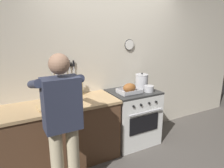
% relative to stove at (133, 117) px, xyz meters
% --- Properties ---
extents(wall_back, '(6.00, 0.13, 2.60)m').
position_rel_stove_xyz_m(wall_back, '(-0.22, 0.36, 0.85)').
color(wall_back, beige).
rests_on(wall_back, ground).
extents(counter_block, '(2.03, 0.65, 0.90)m').
position_rel_stove_xyz_m(counter_block, '(-1.42, 0.00, 0.00)').
color(counter_block, brown).
rests_on(counter_block, ground).
extents(stove, '(0.76, 0.67, 0.90)m').
position_rel_stove_xyz_m(stove, '(0.00, 0.00, 0.00)').
color(stove, white).
rests_on(stove, ground).
extents(person_cook, '(0.51, 0.63, 1.66)m').
position_rel_stove_xyz_m(person_cook, '(-1.35, -0.64, 0.50)').
color(person_cook, '#C6B793').
rests_on(person_cook, ground).
extents(roasting_pan, '(0.35, 0.26, 0.16)m').
position_rel_stove_xyz_m(roasting_pan, '(-0.12, -0.06, 0.52)').
color(roasting_pan, '#B7B7BC').
rests_on(roasting_pan, stove).
extents(stock_pot, '(0.22, 0.22, 0.26)m').
position_rel_stove_xyz_m(stock_pot, '(0.24, 0.11, 0.56)').
color(stock_pot, '#B7B7BC').
rests_on(stock_pot, stove).
extents(saucepan, '(0.15, 0.15, 0.10)m').
position_rel_stove_xyz_m(saucepan, '(0.19, -0.15, 0.50)').
color(saucepan, '#B7B7BC').
rests_on(saucepan, stove).
extents(cutting_board, '(0.36, 0.24, 0.02)m').
position_rel_stove_xyz_m(cutting_board, '(-1.32, -0.08, 0.46)').
color(cutting_board, tan).
rests_on(cutting_board, counter_block).
extents(bottle_olive_oil, '(0.07, 0.07, 0.29)m').
position_rel_stove_xyz_m(bottle_olive_oil, '(-1.06, 0.22, 0.57)').
color(bottle_olive_oil, '#385623').
rests_on(bottle_olive_oil, counter_block).
extents(bottle_wine_red, '(0.08, 0.08, 0.33)m').
position_rel_stove_xyz_m(bottle_wine_red, '(-1.00, 0.16, 0.59)').
color(bottle_wine_red, '#47141E').
rests_on(bottle_wine_red, counter_block).
extents(bottle_cooking_oil, '(0.07, 0.07, 0.25)m').
position_rel_stove_xyz_m(bottle_cooking_oil, '(-0.81, 0.23, 0.55)').
color(bottle_cooking_oil, gold).
rests_on(bottle_cooking_oil, counter_block).
extents(bottle_soy_sauce, '(0.05, 0.05, 0.18)m').
position_rel_stove_xyz_m(bottle_soy_sauce, '(-1.26, 0.23, 0.52)').
color(bottle_soy_sauce, black).
rests_on(bottle_soy_sauce, counter_block).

